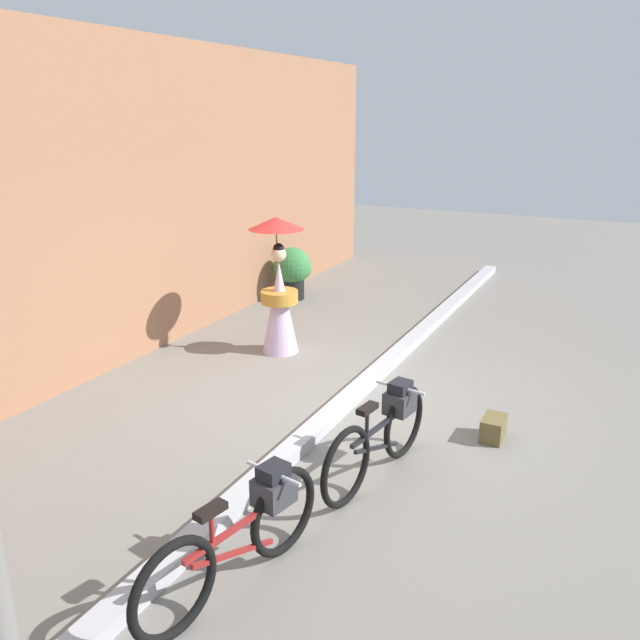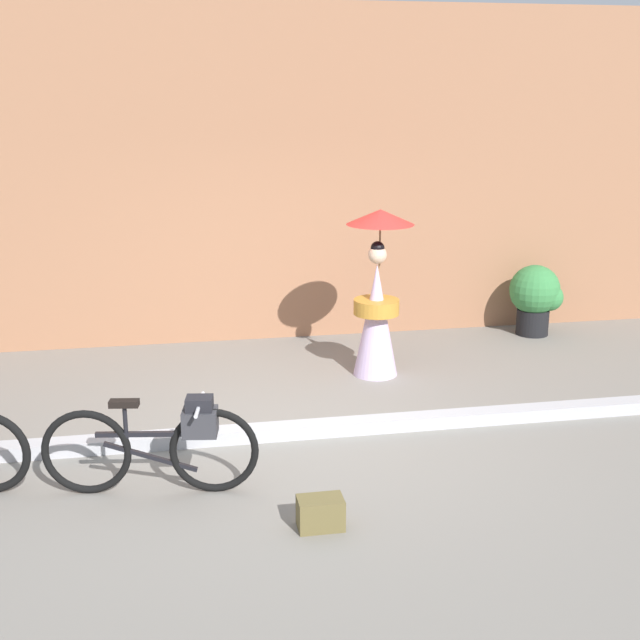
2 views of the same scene
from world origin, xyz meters
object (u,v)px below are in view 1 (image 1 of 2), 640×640
bicycle_near_officer (242,533)px  person_with_parasol (279,289)px  potted_plant_by_door (293,270)px  backpack_on_pavement (494,428)px  bicycle_far_side (382,432)px

bicycle_near_officer → person_with_parasol: 4.52m
potted_plant_by_door → bicycle_near_officer: bearing=-153.7°
bicycle_near_officer → backpack_on_pavement: bearing=-20.7°
bicycle_far_side → person_with_parasol: person_with_parasol is taller
potted_plant_by_door → backpack_on_pavement: size_ratio=2.75×
backpack_on_pavement → person_with_parasol: bearing=69.1°
person_with_parasol → potted_plant_by_door: 2.62m
backpack_on_pavement → potted_plant_by_door: bearing=49.9°
potted_plant_by_door → backpack_on_pavement: potted_plant_by_door is taller
person_with_parasol → potted_plant_by_door: person_with_parasol is taller
bicycle_near_officer → backpack_on_pavement: bicycle_near_officer is taller
bicycle_far_side → backpack_on_pavement: 1.36m
person_with_parasol → backpack_on_pavement: bearing=-110.9°
bicycle_near_officer → potted_plant_by_door: size_ratio=1.84×
backpack_on_pavement → bicycle_near_officer: bearing=159.3°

